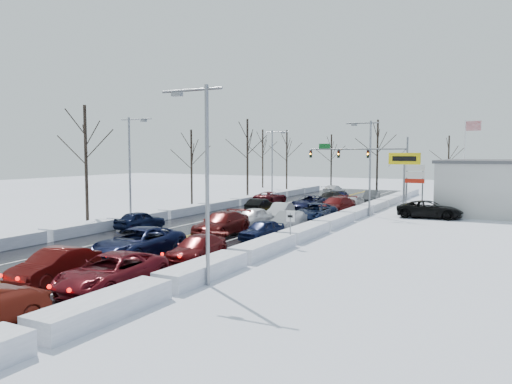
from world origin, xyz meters
The scene contains 44 objects.
ground centered at (0.00, 0.00, 0.00)m, with size 160.00×160.00×0.00m, color silver.
road_surface centered at (0.00, 2.00, 0.01)m, with size 14.00×84.00×0.01m, color black.
snow_bank_left centered at (-7.60, 2.00, 0.00)m, with size 1.53×72.00×0.80m, color silver.
snow_bank_right centered at (7.60, 2.00, 0.00)m, with size 1.53×72.00×0.80m, color silver.
traffic_signal_mast centered at (3.45, 27.99, 5.48)m, with size 13.28×0.39×8.00m.
tires_plus_sign centered at (10.50, 15.99, 4.99)m, with size 3.20×0.34×6.00m.
used_vehicles_sign centered at (10.50, 22.00, 3.32)m, with size 2.20×0.22×4.65m.
speed_limit_sign centered at (8.20, -8.00, 1.63)m, with size 0.55×0.09×2.35m.
flagpole centered at (15.17, 30.00, 5.93)m, with size 1.87×1.20×10.00m.
streetlight_se centered at (8.30, -18.00, 5.31)m, with size 3.20×0.25×9.00m.
streetlight_ne centered at (8.30, 10.00, 5.31)m, with size 3.20×0.25×9.00m.
streetlight_sw centered at (-8.30, -4.00, 5.31)m, with size 3.20×0.25×9.00m.
streetlight_nw centered at (-8.30, 24.00, 5.31)m, with size 3.20×0.25×9.00m.
tree_left_b centered at (-11.50, -6.00, 6.99)m, with size 4.00×4.00×10.00m.
tree_left_c centered at (-10.50, 8.00, 5.94)m, with size 3.40×3.40×8.50m.
tree_left_d centered at (-11.20, 22.00, 7.33)m, with size 4.20×4.20×10.50m.
tree_left_e centered at (-10.80, 34.00, 6.64)m, with size 3.80×3.80×9.50m.
tree_far_a centered at (-18.00, 40.00, 6.99)m, with size 4.00×4.00×10.00m.
tree_far_b centered at (-6.00, 41.00, 6.29)m, with size 3.60×3.60×9.00m.
tree_far_c centered at (2.00, 39.00, 7.68)m, with size 4.40×4.40×11.00m.
tree_far_d centered at (12.00, 40.50, 5.94)m, with size 3.40×3.40×8.50m.
queued_car_1 centered at (1.89, -20.80, 0.00)m, with size 1.63×4.67×1.54m, color #490B09.
queued_car_2 centered at (1.73, -14.85, 0.00)m, with size 2.85×6.17×1.71m, color black.
queued_car_3 centered at (1.83, -5.95, 0.00)m, with size 2.36×5.79×1.68m, color #460909.
queued_car_4 centered at (1.85, -1.30, 0.00)m, with size 1.83×4.54×1.55m, color white.
queued_car_5 centered at (1.75, 4.58, 0.00)m, with size 1.50×4.29×1.42m, color silver.
queued_car_6 centered at (1.57, 12.06, 0.00)m, with size 2.54×5.51×1.53m, color black.
queued_car_7 centered at (1.63, 18.39, 0.00)m, with size 2.06×5.08×1.47m, color black.
queued_car_8 centered at (1.71, 22.28, 0.00)m, with size 1.56×3.88×1.32m, color black.
queued_car_10 centered at (5.20, -20.61, 0.00)m, with size 2.62×5.68×1.58m, color #550B12.
queued_car_11 centered at (5.17, -13.98, 0.00)m, with size 1.94×4.76×1.38m, color #510A0D.
queued_car_12 centered at (5.33, -6.33, 0.00)m, with size 1.62×4.03×1.37m, color black.
queued_car_13 centered at (5.23, -1.62, 0.00)m, with size 1.56×4.48×1.48m, color #929599.
queued_car_14 centered at (5.36, 3.62, 0.00)m, with size 2.71×5.88×1.63m, color black.
queued_car_15 centered at (5.16, 10.11, 0.00)m, with size 2.35×5.79×1.68m, color #510A0B.
queued_car_16 centered at (5.13, 16.09, 0.00)m, with size 1.62×4.03×1.37m, color silver.
queued_car_17 centered at (5.26, 23.36, 0.00)m, with size 1.52×4.37×1.44m, color #3F4244.
oncoming_car_0 centered at (-1.87, 7.39, 0.00)m, with size 1.52×4.36×1.44m, color black.
oncoming_car_1 centered at (-5.21, 16.77, 0.00)m, with size 2.32×5.02×1.40m, color #44090F.
oncoming_car_2 centered at (-1.76, 29.89, 0.00)m, with size 2.12×5.21×1.51m, color silver.
oncoming_car_3 centered at (-5.24, -6.59, 0.00)m, with size 1.73×4.29×1.46m, color black.
parked_car_0 centered at (13.83, 11.06, 0.00)m, with size 2.67×5.79×1.61m, color black.
parked_car_1 centered at (16.94, 17.14, 0.00)m, with size 2.36×5.80×1.68m, color #3C3F41.
parked_car_2 centered at (14.87, 23.36, 0.00)m, with size 1.79×4.45×1.52m, color #B8B8BA.
Camera 1 is at (20.73, -36.71, 5.99)m, focal length 35.00 mm.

